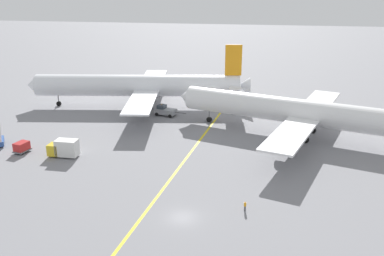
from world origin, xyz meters
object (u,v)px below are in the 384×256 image
(gse_catering_truck_tall, at_px, (64,148))
(airliner_being_pushed, at_px, (297,112))
(pushback_tug, at_px, (165,111))
(ground_crew_ramp_agent_by_cones, at_px, (245,206))
(airliner_at_gate_left, at_px, (139,86))
(gse_container_dolly_flat, at_px, (22,147))

(gse_catering_truck_tall, bearing_deg, airliner_being_pushed, 24.22)
(pushback_tug, height_order, ground_crew_ramp_agent_by_cones, pushback_tug)
(airliner_being_pushed, distance_m, ground_crew_ramp_agent_by_cones, 36.43)
(airliner_at_gate_left, distance_m, gse_catering_truck_tall, 37.36)
(airliner_being_pushed, distance_m, pushback_tug, 33.72)
(gse_container_dolly_flat, bearing_deg, ground_crew_ramp_agent_by_cones, -18.62)
(airliner_at_gate_left, xyz_separation_m, pushback_tug, (8.79, -6.96, -4.52))
(pushback_tug, xyz_separation_m, gse_container_dolly_flat, (-22.33, -29.39, -0.08))
(airliner_at_gate_left, height_order, airliner_being_pushed, airliner_at_gate_left)
(gse_catering_truck_tall, distance_m, ground_crew_ramp_agent_by_cones, 38.90)
(gse_catering_truck_tall, height_order, gse_container_dolly_flat, gse_catering_truck_tall)
(pushback_tug, height_order, gse_container_dolly_flat, pushback_tug)
(gse_container_dolly_flat, bearing_deg, airliner_at_gate_left, 69.57)
(gse_catering_truck_tall, bearing_deg, pushback_tug, 66.48)
(gse_catering_truck_tall, relative_size, ground_crew_ramp_agent_by_cones, 3.66)
(airliner_at_gate_left, bearing_deg, pushback_tug, -38.36)
(airliner_at_gate_left, height_order, ground_crew_ramp_agent_by_cones, airliner_at_gate_left)
(airliner_being_pushed, xyz_separation_m, gse_catering_truck_tall, (-45.04, -20.26, -3.79))
(airliner_at_gate_left, bearing_deg, gse_catering_truck_tall, -96.55)
(airliner_being_pushed, bearing_deg, pushback_tug, 163.17)
(pushback_tug, distance_m, gse_catering_truck_tall, 32.66)
(airliner_at_gate_left, height_order, gse_container_dolly_flat, airliner_at_gate_left)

